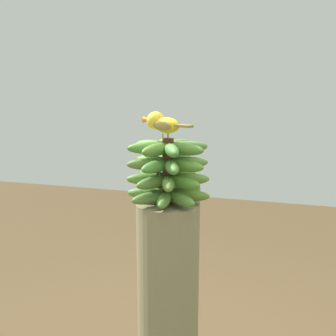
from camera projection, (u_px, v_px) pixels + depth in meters
The scene contains 2 objects.
banana_bunch at pixel (168, 171), 1.36m from camera, with size 0.29×0.29×0.23m.
perched_bird at pixel (162, 123), 1.33m from camera, with size 0.20×0.11×0.09m.
Camera 1 is at (0.37, -1.28, 1.50)m, focal length 42.78 mm.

